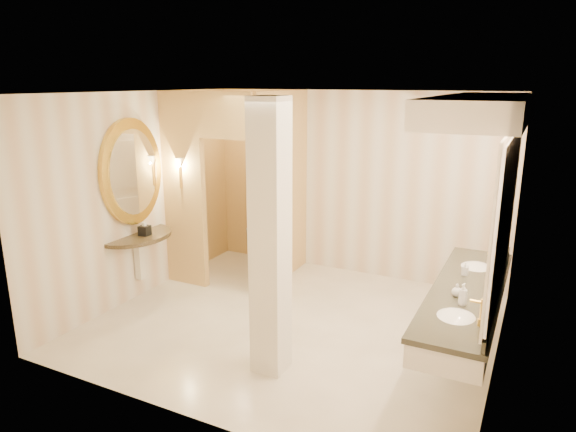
% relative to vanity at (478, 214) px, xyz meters
% --- Properties ---
extents(floor, '(4.50, 4.50, 0.00)m').
position_rel_vanity_xyz_m(floor, '(-1.98, 0.15, -1.63)').
color(floor, white).
rests_on(floor, ground).
extents(ceiling, '(4.50, 4.50, 0.00)m').
position_rel_vanity_xyz_m(ceiling, '(-1.98, 0.15, 1.07)').
color(ceiling, white).
rests_on(ceiling, wall_back).
extents(wall_back, '(4.50, 0.02, 2.70)m').
position_rel_vanity_xyz_m(wall_back, '(-1.98, 2.15, -0.28)').
color(wall_back, silver).
rests_on(wall_back, floor).
extents(wall_front, '(4.50, 0.02, 2.70)m').
position_rel_vanity_xyz_m(wall_front, '(-1.98, -1.85, -0.28)').
color(wall_front, silver).
rests_on(wall_front, floor).
extents(wall_left, '(0.02, 4.00, 2.70)m').
position_rel_vanity_xyz_m(wall_left, '(-4.23, 0.15, -0.28)').
color(wall_left, silver).
rests_on(wall_left, floor).
extents(wall_right, '(0.02, 4.00, 2.70)m').
position_rel_vanity_xyz_m(wall_right, '(0.27, 0.15, -0.28)').
color(wall_right, silver).
rests_on(wall_right, floor).
extents(toilet_closet, '(1.50, 1.55, 2.70)m').
position_rel_vanity_xyz_m(toilet_closet, '(-3.11, 1.11, -0.24)').
color(toilet_closet, '#E5C278').
rests_on(toilet_closet, floor).
extents(wall_sconce, '(0.14, 0.14, 0.42)m').
position_rel_vanity_xyz_m(wall_sconce, '(-3.90, 0.58, 0.10)').
color(wall_sconce, gold).
rests_on(wall_sconce, toilet_closet).
extents(vanity, '(0.75, 2.71, 2.09)m').
position_rel_vanity_xyz_m(vanity, '(0.00, 0.00, 0.00)').
color(vanity, silver).
rests_on(vanity, floor).
extents(console_shelf, '(1.05, 1.05, 1.98)m').
position_rel_vanity_xyz_m(console_shelf, '(-4.19, -0.04, -0.28)').
color(console_shelf, black).
rests_on(console_shelf, floor).
extents(pillar, '(0.31, 0.31, 2.70)m').
position_rel_vanity_xyz_m(pillar, '(-1.75, -0.84, -0.28)').
color(pillar, silver).
rests_on(pillar, floor).
extents(tissue_box, '(0.14, 0.14, 0.13)m').
position_rel_vanity_xyz_m(tissue_box, '(-4.05, -0.03, -0.69)').
color(tissue_box, black).
rests_on(tissue_box, console_shelf).
extents(toilet, '(0.57, 0.74, 0.67)m').
position_rel_vanity_xyz_m(toilet, '(-3.17, 1.77, -1.29)').
color(toilet, white).
rests_on(toilet, floor).
extents(soap_bottle_a, '(0.06, 0.06, 0.14)m').
position_rel_vanity_xyz_m(soap_bottle_a, '(-0.11, 0.36, -0.68)').
color(soap_bottle_a, beige).
rests_on(soap_bottle_a, vanity).
extents(soap_bottle_b, '(0.12, 0.12, 0.12)m').
position_rel_vanity_xyz_m(soap_bottle_b, '(-0.09, -0.24, -0.69)').
color(soap_bottle_b, silver).
rests_on(soap_bottle_b, vanity).
extents(soap_bottle_c, '(0.10, 0.10, 0.21)m').
position_rel_vanity_xyz_m(soap_bottle_c, '(-0.02, -0.42, -0.65)').
color(soap_bottle_c, '#C6B28C').
rests_on(soap_bottle_c, vanity).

